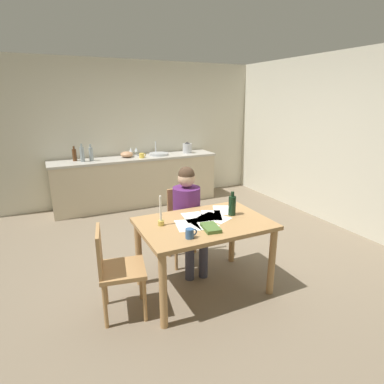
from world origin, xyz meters
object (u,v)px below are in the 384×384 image
Objects in this scene: person_seated at (188,212)px; bottle_wine_red at (91,154)px; stovetop_kettle at (187,148)px; wine_glass_near_sink at (136,150)px; dining_table at (204,232)px; chair_side_empty at (115,268)px; bottle_vinegar at (82,154)px; book_magazine at (211,228)px; mixing_bowl at (127,154)px; candlestick at (161,217)px; coffee_mug at (190,233)px; chair_at_table at (185,221)px; sink_unit at (159,154)px; wine_glass_by_kettle at (131,150)px; teacup_on_counter at (142,156)px; bottle_oil at (74,155)px; wine_bottle_on_table at (232,205)px.

person_seated is 2.57m from bottle_wine_red.
stovetop_kettle reaches higher than wine_glass_near_sink.
dining_table is 0.92m from chair_side_empty.
bottle_vinegar is at bearing -174.36° from bottle_wine_red.
bottle_wine_red is at bearing -179.10° from stovetop_kettle.
bottle_vinegar is at bearing 112.23° from book_magazine.
candlestick is at bearing -98.08° from mixing_bowl.
person_seated is at bearing 66.22° from coffee_mug.
chair_at_table is 2.97× the size of candlestick.
coffee_mug is at bearing -105.03° from sink_unit.
teacup_on_counter is at bearing -68.55° from wine_glass_by_kettle.
candlestick is (0.48, 0.11, 0.36)m from chair_side_empty.
sink_unit reaches higher than wine_glass_by_kettle.
person_seated is at bearing -114.40° from stovetop_kettle.
candlestick is 1.18× the size of bottle_oil.
dining_table is at bearing -172.71° from wine_bottle_on_table.
teacup_on_counter is at bearing 85.48° from dining_table.
bottle_oil is at bearing 131.43° from bottle_vinegar.
wine_glass_near_sink reaches higher than coffee_mug.
bottle_wine_red reaches higher than book_magazine.
chair_at_table is 1.20m from chair_side_empty.
dining_table is 5.08× the size of bottle_oil.
chair_at_table is at bearing -92.87° from wine_glass_near_sink.
chair_side_empty is (-0.99, -0.68, -0.02)m from chair_at_table.
bottle_vinegar is at bearing 109.15° from person_seated.
candlestick is (-0.50, -0.57, 0.34)m from chair_at_table.
bottle_vinegar is at bearing -167.68° from wine_glass_by_kettle.
bottle_oil is 2.02× the size of teacup_on_counter.
wine_glass_near_sink is (1.10, 0.07, 0.00)m from bottle_oil.
bottle_vinegar is (-0.36, 2.86, 0.19)m from candlestick.
coffee_mug is 0.48× the size of mixing_bowl.
wine_glass_by_kettle is 1.24× the size of teacup_on_counter.
chair_side_empty is 3.11m from teacup_on_counter.
wine_bottle_on_table is 1.01× the size of bottle_oil.
teacup_on_counter is (1.00, -0.11, -0.08)m from bottle_vinegar.
book_magazine is at bearing -148.21° from wine_bottle_on_table.
bottle_vinegar is (-0.49, 3.23, 0.23)m from coffee_mug.
wine_bottle_on_table is at bearing 7.29° from dining_table.
book_magazine is at bearing -101.09° from sink_unit.
candlestick is 0.83× the size of sink_unit.
sink_unit is 0.42m from wine_glass_near_sink.
chair_side_empty is 3.40m from sink_unit.
chair_at_table is at bearing -102.35° from sink_unit.
wine_glass_by_kettle reaches higher than mixing_bowl.
wine_glass_by_kettle is at bearing 94.51° from wine_bottle_on_table.
sink_unit is (0.24, 2.96, 0.06)m from wine_bottle_on_table.
chair_at_table is at bearing 48.62° from candlestick.
coffee_mug is 3.46m from wine_glass_by_kettle.
teacup_on_counter is at bearing 68.54° from chair_side_empty.
bottle_vinegar reaches higher than sink_unit.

